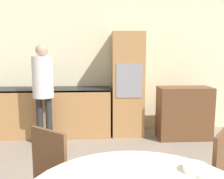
# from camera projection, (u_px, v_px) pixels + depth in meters

# --- Properties ---
(wall_back) EXTENTS (6.37, 0.05, 2.60)m
(wall_back) POSITION_uv_depth(u_px,v_px,m) (104.00, 65.00, 4.93)
(wall_back) COLOR beige
(wall_back) RESTS_ON ground_plane
(kitchen_counter) EXTENTS (2.42, 0.60, 0.88)m
(kitchen_counter) POSITION_uv_depth(u_px,v_px,m) (45.00, 111.00, 4.65)
(kitchen_counter) COLOR #AD7A47
(kitchen_counter) RESTS_ON ground_plane
(oven_unit) EXTENTS (0.57, 0.59, 1.91)m
(oven_unit) POSITION_uv_depth(u_px,v_px,m) (127.00, 84.00, 4.67)
(oven_unit) COLOR #AD7A47
(oven_unit) RESTS_ON ground_plane
(sideboard) EXTENTS (0.93, 0.45, 0.93)m
(sideboard) POSITION_uv_depth(u_px,v_px,m) (184.00, 113.00, 4.48)
(sideboard) COLOR brown
(sideboard) RESTS_ON ground_plane
(chair_far_right) EXTENTS (0.56, 0.56, 0.94)m
(chair_far_right) POSITION_uv_depth(u_px,v_px,m) (207.00, 179.00, 2.02)
(chair_far_right) COLOR brown
(chair_far_right) RESTS_ON ground_plane
(person_standing) EXTENTS (0.34, 0.34, 1.68)m
(person_standing) POSITION_uv_depth(u_px,v_px,m) (43.00, 83.00, 4.07)
(person_standing) COLOR #262628
(person_standing) RESTS_ON ground_plane
(bowl_near) EXTENTS (0.16, 0.16, 0.05)m
(bowl_near) POSITION_uv_depth(u_px,v_px,m) (195.00, 168.00, 1.61)
(bowl_near) COLOR white
(bowl_near) RESTS_ON dining_table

